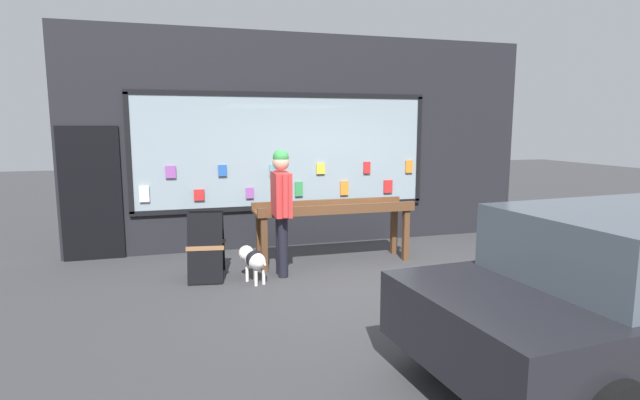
% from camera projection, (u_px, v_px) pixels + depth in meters
% --- Properties ---
extents(ground_plane, '(40.00, 40.00, 0.00)m').
position_uv_depth(ground_plane, '(358.00, 282.00, 6.75)').
color(ground_plane, '#38383A').
extents(shopfront_facade, '(8.16, 0.29, 3.65)m').
position_uv_depth(shopfront_facade, '(307.00, 142.00, 8.73)').
color(shopfront_facade, black).
rests_on(shopfront_facade, ground_plane).
extents(display_table_main, '(2.45, 0.62, 0.94)m').
position_uv_depth(display_table_main, '(333.00, 214.00, 7.67)').
color(display_table_main, brown).
rests_on(display_table_main, ground_plane).
extents(person_browsing, '(0.23, 0.69, 1.78)m').
position_uv_depth(person_browsing, '(281.00, 202.00, 6.91)').
color(person_browsing, black).
rests_on(person_browsing, ground_plane).
extents(small_dog, '(0.37, 0.60, 0.46)m').
position_uv_depth(small_dog, '(253.00, 259.00, 6.72)').
color(small_dog, white).
rests_on(small_dog, ground_plane).
extents(sandwich_board_sign, '(0.57, 0.75, 0.93)m').
position_uv_depth(sandwich_board_sign, '(206.00, 245.00, 6.88)').
color(sandwich_board_sign, black).
rests_on(sandwich_board_sign, ground_plane).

